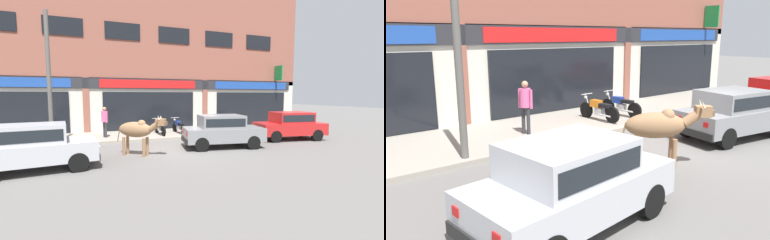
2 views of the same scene
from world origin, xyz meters
TOP-DOWN VIEW (x-y plane):
  - ground_plane at (0.00, 0.00)m, footprint 90.00×90.00m
  - sidewalk at (0.00, 4.02)m, footprint 19.00×3.65m
  - cow at (-1.85, -0.65)m, footprint 1.81×1.52m
  - car_0 at (1.97, -0.36)m, footprint 3.78×2.16m
  - car_1 at (-5.15, -1.56)m, footprint 3.73×1.97m
  - motorcycle_0 at (0.03, 3.50)m, footprint 0.52×1.81m
  - motorcycle_1 at (1.19, 3.57)m, footprint 0.52×1.81m
  - pedestrian at (-2.90, 3.50)m, footprint 0.32×0.47m
  - utility_pole at (-5.24, 2.50)m, footprint 0.18×0.18m

SIDE VIEW (x-z plane):
  - ground_plane at x=0.00m, z-range 0.00..0.00m
  - sidewalk at x=0.00m, z-range 0.00..0.14m
  - motorcycle_0 at x=0.03m, z-range 0.08..0.96m
  - motorcycle_1 at x=1.19m, z-range 0.08..0.96m
  - car_0 at x=1.97m, z-range 0.08..1.54m
  - car_1 at x=-5.15m, z-range 0.08..1.54m
  - cow at x=-1.85m, z-range 0.20..1.81m
  - pedestrian at x=-2.90m, z-range 0.32..1.92m
  - utility_pole at x=-5.24m, z-range 0.14..6.07m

